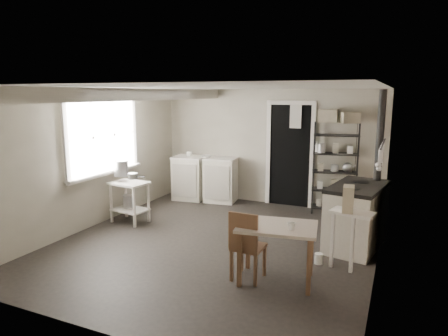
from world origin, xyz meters
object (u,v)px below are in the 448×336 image
at_px(shelf_rack, 335,163).
at_px(work_table, 277,251).
at_px(prep_table, 130,200).
at_px(chair, 248,240).
at_px(stove, 356,218).
at_px(base_cabinets, 205,178).
at_px(flour_sack, 337,204).
at_px(stockpot, 121,168).

bearing_deg(shelf_rack, work_table, -104.90).
distance_m(prep_table, shelf_rack, 3.76).
bearing_deg(prep_table, chair, -24.33).
bearing_deg(stove, base_cabinets, 165.23).
distance_m(work_table, chair, 0.35).
bearing_deg(base_cabinets, stove, -32.52).
bearing_deg(chair, base_cabinets, 126.36).
distance_m(shelf_rack, chair, 3.26).
bearing_deg(flour_sack, base_cabinets, 178.60).
relative_size(base_cabinets, stove, 1.18).
bearing_deg(work_table, prep_table, 159.46).
distance_m(stockpot, shelf_rack, 3.86).
height_order(stockpot, work_table, stockpot).
relative_size(base_cabinets, shelf_rack, 0.82).
xyz_separation_m(stove, work_table, (-0.75, -1.52, -0.06)).
xyz_separation_m(prep_table, stove, (3.72, 0.41, 0.04)).
xyz_separation_m(prep_table, shelf_rack, (3.14, 1.99, 0.55)).
xyz_separation_m(base_cabinets, chair, (2.12, -3.06, 0.02)).
distance_m(shelf_rack, work_table, 3.16).
relative_size(shelf_rack, chair, 1.95).
relative_size(shelf_rack, stove, 1.44).
relative_size(work_table, flour_sack, 2.07).
relative_size(stove, flour_sack, 2.67).
xyz_separation_m(prep_table, chair, (2.64, -1.19, 0.08)).
bearing_deg(chair, shelf_rack, 82.81).
xyz_separation_m(stockpot, work_table, (3.14, -1.13, -0.56)).
height_order(stockpot, stove, stockpot).
distance_m(stove, work_table, 1.69).
bearing_deg(work_table, base_cabinets, 129.32).
bearing_deg(work_table, flour_sack, 84.39).
distance_m(stove, flour_sack, 1.48).
relative_size(base_cabinets, work_table, 1.52).
bearing_deg(work_table, stove, 63.78).
bearing_deg(prep_table, flour_sack, 28.97).
bearing_deg(stove, chair, -113.96).
bearing_deg(chair, stove, 57.88).
bearing_deg(stove, prep_table, -163.89).
relative_size(stockpot, work_table, 0.29).
height_order(work_table, flour_sack, work_table).
relative_size(prep_table, stockpot, 2.68).
bearing_deg(shelf_rack, stockpot, -160.87).
height_order(base_cabinets, flour_sack, base_cabinets).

